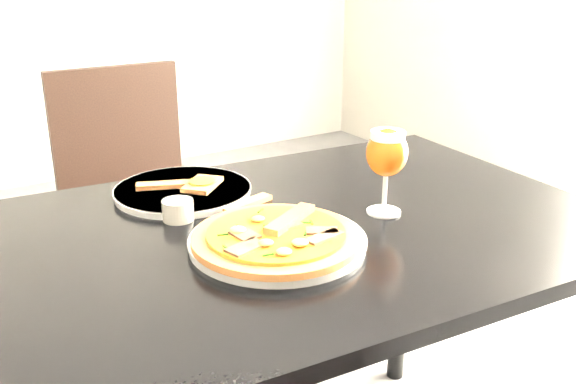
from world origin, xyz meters
TOP-DOWN VIEW (x-y plane):
  - dining_table at (0.31, 0.27)m, footprint 1.26×0.89m
  - chair_far at (0.29, 1.14)m, footprint 0.43×0.43m
  - plate_main at (0.23, 0.20)m, footprint 0.32×0.32m
  - pizza at (0.23, 0.19)m, footprint 0.29×0.29m
  - plate_second at (0.20, 0.53)m, footprint 0.30×0.30m
  - crust_scraps at (0.21, 0.53)m, footprint 0.19×0.13m
  - loose_crust at (0.28, 0.40)m, footprint 0.12×0.06m
  - sauce_cup at (0.14, 0.41)m, footprint 0.06×0.06m
  - beer_glass at (0.49, 0.22)m, footprint 0.08×0.08m

SIDE VIEW (x-z plane):
  - chair_far at x=0.29m, z-range 0.05..0.96m
  - dining_table at x=0.31m, z-range 0.28..1.03m
  - loose_crust at x=0.28m, z-range 0.75..0.76m
  - plate_second at x=0.20m, z-range 0.75..0.77m
  - plate_main at x=0.23m, z-range 0.75..0.77m
  - crust_scraps at x=0.21m, z-range 0.76..0.78m
  - sauce_cup at x=0.14m, z-range 0.75..0.79m
  - pizza at x=0.23m, z-range 0.76..0.79m
  - beer_glass at x=0.49m, z-range 0.79..0.96m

